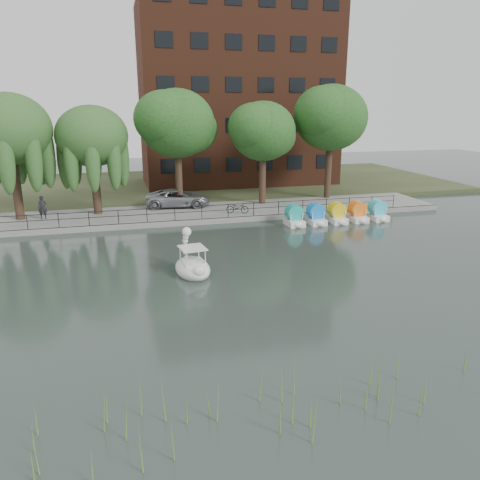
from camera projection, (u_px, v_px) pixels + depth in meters
name	position (u px, v px, depth m)	size (l,w,h in m)	color
ground_plane	(251.00, 289.00, 22.51)	(120.00, 120.00, 0.00)	#404C49
promenade	(196.00, 213.00, 37.32)	(40.00, 6.00, 0.40)	gray
kerb	(202.00, 222.00, 34.58)	(40.00, 0.25, 0.40)	gray
land_strip	(174.00, 185.00, 50.33)	(60.00, 22.00, 0.36)	#47512D
railing	(202.00, 209.00, 34.50)	(32.00, 0.05, 1.00)	black
apartment_building	(237.00, 96.00, 49.44)	(20.00, 10.07, 18.00)	#4C1E16
willow_left	(9.00, 129.00, 32.75)	(5.88, 5.88, 9.01)	#473323
willow_mid	(92.00, 137.00, 34.73)	(5.32, 5.32, 8.15)	#473323
broadleaf_center	(177.00, 124.00, 37.01)	(6.00, 6.00, 9.25)	#473323
broadleaf_right	(263.00, 132.00, 38.44)	(5.40, 5.40, 8.32)	#473323
broadleaf_far	(331.00, 118.00, 40.67)	(6.30, 6.30, 9.71)	#473323
minivan	(178.00, 197.00, 38.46)	(6.05, 2.78, 1.68)	gray
bicycle	(237.00, 207.00, 36.26)	(1.72, 0.60, 1.00)	gray
pedestrian	(42.00, 206.00, 34.29)	(0.71, 0.48, 1.98)	black
swan_boat	(192.00, 265.00, 24.39)	(2.08, 2.95, 2.32)	white
pedal_boat_row	(337.00, 215.00, 35.05)	(7.95, 1.70, 1.40)	white
reed_bank	(402.00, 380.00, 14.01)	(24.00, 2.40, 1.20)	#669938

